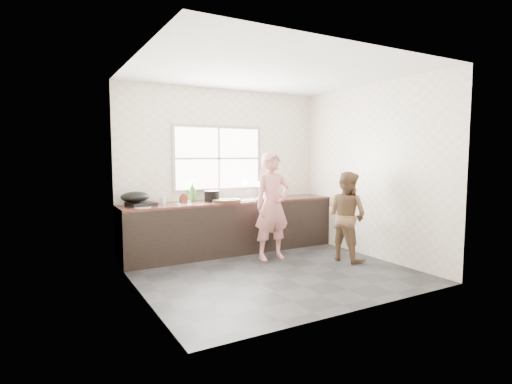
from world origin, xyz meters
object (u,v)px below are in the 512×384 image
bottle_brown_short (183,198)px  pot_lid_right (184,204)px  person_side (347,216)px  bowl_held (261,199)px  bowl_crabs (266,197)px  burner (141,204)px  plate_food (184,201)px  glass_jar (163,200)px  dish_rack (267,189)px  pot_lid_left (142,207)px  bottle_brown_tall (184,197)px  wok (135,197)px  cutting_board (226,201)px  woman (272,210)px  bottle_green (192,191)px  bowl_mince (233,200)px  black_pot (212,196)px

bottle_brown_short → pot_lid_right: (-0.03, -0.12, -0.07)m
person_side → bowl_held: bearing=26.7°
bowl_crabs → burner: size_ratio=0.51×
plate_food → glass_jar: size_ratio=2.15×
dish_rack → pot_lid_left: size_ratio=1.41×
bottle_brown_tall → wok: bearing=177.2°
cutting_board → pot_lid_right: 0.68m
bowl_held → plate_food: size_ratio=0.86×
bowl_held → wok: size_ratio=0.49×
dish_rack → pot_lid_left: bearing=-169.1°
plate_food → dish_rack: (1.54, -0.01, 0.13)m
cutting_board → bowl_held: bearing=-5.6°
bottle_brown_tall → wok: 0.73m
bottle_brown_tall → cutting_board: bearing=-13.6°
wok → pot_lid_right: bearing=-11.3°
woman → dish_rack: (0.45, 0.91, 0.23)m
cutting_board → bottle_green: (-0.43, 0.37, 0.14)m
bowl_mince → pot_lid_right: size_ratio=0.88×
wok → dish_rack: 2.36m
cutting_board → wok: bearing=172.0°
bowl_crabs → wok: wok is taller
bottle_brown_tall → dish_rack: (1.63, 0.22, 0.04)m
person_side → bowl_crabs: 1.44m
black_pot → dish_rack: 1.15m
dish_rack → black_pot: bearing=-168.8°
bowl_crabs → burner: 2.10m
pot_lid_left → wok: bearing=111.7°
bowl_mince → bottle_brown_short: bottle_brown_short is taller
person_side → burner: size_ratio=3.74×
woman → burner: bearing=158.2°
pot_lid_left → bottle_brown_short: bearing=11.7°
plate_food → burner: (-0.73, -0.18, 0.02)m
plate_food → dish_rack: 1.55m
bottle_brown_short → person_side: bearing=-31.9°
bowl_held → bowl_crabs: bearing=38.8°
person_side → woman: bearing=45.0°
glass_jar → black_pot: bearing=-5.6°
bottle_brown_tall → bottle_brown_short: 0.03m
person_side → bowl_mince: person_side is taller
bowl_mince → bowl_crabs: size_ratio=1.26×
cutting_board → bowl_crabs: size_ratio=2.46×
dish_rack → cutting_board: bearing=-156.4°
cutting_board → bottle_brown_short: bearing=164.8°
bowl_mince → bowl_held: (0.50, 0.00, 0.00)m
bowl_held → plate_food: 1.24m
bottle_brown_tall → pot_lid_left: 0.68m
bowl_crabs → bottle_brown_short: (-1.45, 0.07, 0.05)m
cutting_board → black_pot: 0.27m
woman → plate_food: size_ratio=6.65×
bottle_brown_short → burner: size_ratio=0.44×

